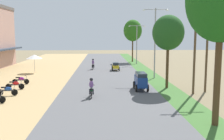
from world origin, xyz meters
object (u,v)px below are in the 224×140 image
motorbike_foreground_rider (91,88)px  motorbike_ahead_second (93,64)px  parked_motorbike_third (7,90)px  parked_motorbike_fifth (21,80)px  median_tree_third (133,31)px  car_van_blue (141,80)px  car_sedan_yellow (116,66)px  median_tree_nearest (221,1)px  utility_pole_near (195,43)px  median_tree_second (168,33)px  utility_pole_far (207,42)px  streetlamp_near (155,39)px  streetlamp_mid (137,41)px  vendor_umbrella (34,57)px  parked_motorbike_fourth (15,84)px

motorbike_foreground_rider → motorbike_ahead_second: same height
parked_motorbike_third → parked_motorbike_fifth: bearing=95.0°
median_tree_third → motorbike_ahead_second: (-7.48, -11.85, -5.35)m
car_van_blue → car_sedan_yellow: 14.49m
median_tree_nearest → utility_pole_near: bearing=78.8°
parked_motorbike_third → motorbike_ahead_second: (6.86, 17.46, 0.30)m
median_tree_second → utility_pole_far: utility_pole_far is taller
motorbike_foreground_rider → median_tree_nearest: bearing=-44.0°
streetlamp_near → utility_pole_near: bearing=-78.6°
median_tree_nearest → streetlamp_near: (-0.10, 17.17, -2.25)m
parked_motorbike_fifth → utility_pole_far: (18.29, -4.39, 4.13)m
streetlamp_near → utility_pole_far: (3.18, -7.97, -0.19)m
median_tree_nearest → motorbike_foreground_rider: 12.09m
utility_pole_near → utility_pole_far: bearing=29.4°
parked_motorbike_fifth → median_tree_nearest: (15.21, -13.59, 6.57)m
median_tree_third → parked_motorbike_fifth: bearing=-121.8°
streetlamp_near → streetlamp_mid: 16.31m
median_tree_third → motorbike_foreground_rider: (-7.05, -30.29, -5.35)m
utility_pole_near → car_sedan_yellow: utility_pole_near is taller
parked_motorbike_third → streetlamp_mid: size_ratio=0.25×
streetlamp_near → utility_pole_near: size_ratio=0.97×
median_tree_nearest → streetlamp_mid: size_ratio=1.34×
car_van_blue → motorbike_foreground_rider: 5.35m
median_tree_third → parked_motorbike_third: bearing=-116.1°
median_tree_second → streetlamp_near: bearing=90.1°
utility_pole_near → motorbike_foreground_rider: 9.89m
parked_motorbike_fifth → vendor_umbrella: bearing=94.9°
motorbike_foreground_rider → parked_motorbike_fifth: bearing=140.5°
parked_motorbike_third → median_tree_third: 33.12m
parked_motorbike_third → median_tree_second: median_tree_second is taller
vendor_umbrella → car_van_blue: vendor_umbrella is taller
median_tree_third → streetlamp_near: 20.35m
utility_pole_far → car_van_blue: (-5.94, 0.75, -3.66)m
median_tree_nearest → car_sedan_yellow: size_ratio=4.19×
parked_motorbike_fourth → car_van_blue: bearing=-4.3°
utility_pole_far → parked_motorbike_fifth: bearing=166.5°
streetlamp_near → median_tree_second: bearing=-89.9°
streetlamp_mid → median_tree_second: bearing=-90.0°
utility_pole_near → motorbike_ahead_second: utility_pole_near is taller
median_tree_nearest → car_van_blue: 12.02m
parked_motorbike_third → median_tree_third: bearing=63.9°
vendor_umbrella → streetlamp_near: streetlamp_near is taller
parked_motorbike_fourth → car_van_blue: car_van_blue is taller
utility_pole_far → car_sedan_yellow: utility_pole_far is taller
parked_motorbike_fourth → motorbike_ahead_second: 16.38m
vendor_umbrella → utility_pole_far: size_ratio=0.28×
parked_motorbike_fourth → median_tree_third: 30.86m
median_tree_second → utility_pole_near: utility_pole_near is taller
parked_motorbike_fourth → utility_pole_far: size_ratio=0.20×
motorbike_foreground_rider → motorbike_ahead_second: (-0.43, 18.44, 0.00)m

